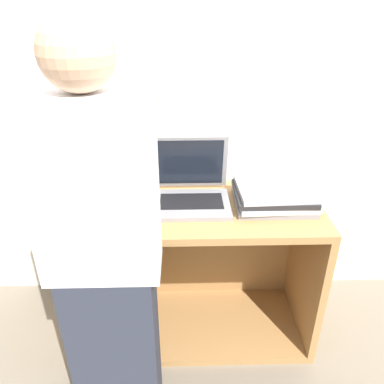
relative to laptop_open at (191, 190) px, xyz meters
name	(u,v)px	position (x,y,z in m)	size (l,w,h in m)	color
ground_plane	(193,366)	(0.00, -0.33, -0.85)	(12.00, 12.00, 0.00)	#756B5B
wall_back	(190,100)	(0.00, 0.32, 0.35)	(8.00, 0.05, 2.40)	silver
cart	(191,262)	(0.00, 0.02, -0.45)	(1.24, 0.55, 0.79)	#A87A47
laptop_open	(191,190)	(0.00, 0.00, 0.00)	(0.36, 0.33, 0.30)	gray
laptop_stack_left	(108,198)	(-0.39, -0.05, -0.01)	(0.38, 0.30, 0.10)	#232326
laptop_stack_right	(274,196)	(0.39, -0.05, -0.01)	(0.38, 0.30, 0.10)	gray
person	(106,261)	(-0.32, -0.51, -0.02)	(0.40, 0.53, 1.65)	#2D3342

